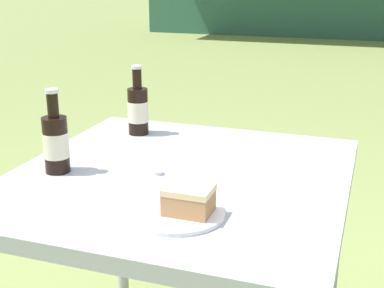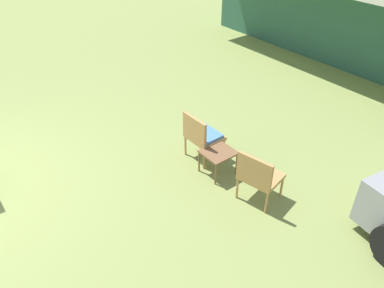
% 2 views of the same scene
% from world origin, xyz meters
% --- Properties ---
extents(wicker_chair_cushioned, '(0.58, 0.53, 0.89)m').
position_xyz_m(wicker_chair_cushioned, '(1.54, 3.76, 0.50)').
color(wicker_chair_cushioned, '#B2844C').
rests_on(wicker_chair_cushioned, ground_plane).
extents(wicker_chair_plain, '(0.67, 0.63, 0.89)m').
position_xyz_m(wicker_chair_plain, '(2.91, 3.74, 0.51)').
color(wicker_chair_plain, '#B2844C').
rests_on(wicker_chair_plain, ground_plane).
extents(garden_side_table, '(0.48, 0.51, 0.43)m').
position_xyz_m(garden_side_table, '(2.03, 3.72, 0.38)').
color(garden_side_table, brown).
rests_on(garden_side_table, ground_plane).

